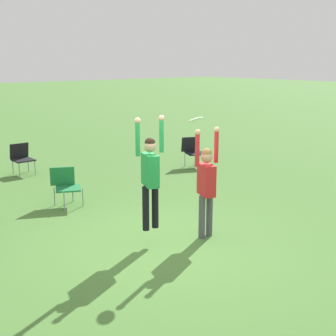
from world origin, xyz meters
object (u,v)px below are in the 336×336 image
at_px(person_jumping, 150,171).
at_px(camping_chair_2, 22,156).
at_px(person_defending, 206,181).
at_px(frisbee, 196,120).
at_px(camping_chair_3, 66,184).
at_px(camping_chair_0, 193,150).

bearing_deg(person_jumping, camping_chair_2, 17.27).
height_order(person_defending, frisbee, frisbee).
height_order(frisbee, camping_chair_2, frisbee).
bearing_deg(person_jumping, frisbee, -94.81).
bearing_deg(camping_chair_2, person_defending, 95.24).
bearing_deg(person_jumping, person_defending, -90.00).
height_order(camping_chair_2, camping_chair_3, camping_chair_2).
xyz_separation_m(frisbee, camping_chair_0, (4.11, 4.44, -1.68)).
bearing_deg(camping_chair_3, person_defending, 133.53).
bearing_deg(camping_chair_2, camping_chair_0, 151.71).
xyz_separation_m(person_defending, frisbee, (-0.26, 0.03, 1.13)).
relative_size(person_jumping, camping_chair_2, 2.27).
xyz_separation_m(frisbee, camping_chair_2, (-0.32, 6.87, -1.69)).
xyz_separation_m(person_defending, camping_chair_3, (-1.03, 3.44, -0.58)).
bearing_deg(camping_chair_3, camping_chair_0, -141.12).
distance_m(person_defending, camping_chair_3, 3.63).
height_order(person_jumping, camping_chair_0, person_jumping).
height_order(person_defending, camping_chair_2, person_defending).
distance_m(frisbee, camping_chair_3, 3.89).
bearing_deg(frisbee, person_defending, -5.88).
relative_size(person_jumping, frisbee, 7.75).
bearing_deg(camping_chair_2, frisbee, 93.09).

